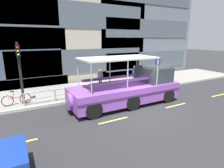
# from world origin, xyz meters

# --- Properties ---
(ground_plane) EXTENTS (120.00, 120.00, 0.00)m
(ground_plane) POSITION_xyz_m (0.00, 0.00, 0.00)
(ground_plane) COLOR #2B2B2D
(sidewalk) EXTENTS (32.00, 4.80, 0.18)m
(sidewalk) POSITION_xyz_m (0.00, 5.60, 0.09)
(sidewalk) COLOR gray
(sidewalk) RESTS_ON ground_plane
(curb_edge) EXTENTS (32.00, 0.18, 0.18)m
(curb_edge) POSITION_xyz_m (0.00, 3.11, 0.09)
(curb_edge) COLOR #B2ADA3
(curb_edge) RESTS_ON ground_plane
(lane_centreline) EXTENTS (25.80, 0.12, 0.01)m
(lane_centreline) POSITION_xyz_m (-0.00, -0.80, 0.00)
(lane_centreline) COLOR #DBD64C
(lane_centreline) RESTS_ON ground_plane
(office_tower_right) EXTENTS (12.88, 9.15, 18.23)m
(office_tower_right) POSITION_xyz_m (7.75, 12.93, 9.12)
(office_tower_right) COLOR slate
(office_tower_right) RESTS_ON ground_plane
(curb_guardrail) EXTENTS (11.71, 0.09, 0.85)m
(curb_guardrail) POSITION_xyz_m (-0.73, 3.45, 0.76)
(curb_guardrail) COLOR #9EA0A8
(curb_guardrail) RESTS_ON sidewalk
(traffic_light_pole) EXTENTS (0.24, 0.46, 3.98)m
(traffic_light_pole) POSITION_xyz_m (-6.53, 4.03, 2.60)
(traffic_light_pole) COLOR black
(traffic_light_pole) RESTS_ON sidewalk
(parking_sign) EXTENTS (0.60, 0.12, 2.50)m
(parking_sign) POSITION_xyz_m (4.80, 3.81, 1.88)
(parking_sign) COLOR #4C4F54
(parking_sign) RESTS_ON sidewalk
(leaned_bicycle) EXTENTS (1.74, 0.46, 0.96)m
(leaned_bicycle) POSITION_xyz_m (-6.94, 3.90, 0.56)
(leaned_bicycle) COLOR black
(leaned_bicycle) RESTS_ON sidewalk
(duck_tour_boat) EXTENTS (9.35, 2.64, 3.22)m
(duck_tour_boat) POSITION_xyz_m (0.09, 1.12, 1.04)
(duck_tour_boat) COLOR purple
(duck_tour_boat) RESTS_ON ground_plane
(pedestrian_near_bow) EXTENTS (0.34, 0.42, 1.74)m
(pedestrian_near_bow) POSITION_xyz_m (3.01, 4.85, 1.23)
(pedestrian_near_bow) COLOR #47423D
(pedestrian_near_bow) RESTS_ON sidewalk
(pedestrian_mid_left) EXTENTS (0.34, 0.45, 1.78)m
(pedestrian_mid_left) POSITION_xyz_m (-0.76, 4.37, 1.26)
(pedestrian_mid_left) COLOR black
(pedestrian_mid_left) RESTS_ON sidewalk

